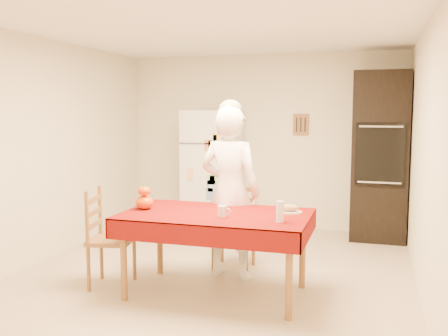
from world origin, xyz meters
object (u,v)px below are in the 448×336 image
at_px(dining_table, 216,221).
at_px(refrigerator, 213,170).
at_px(oven_cabinet, 380,156).
at_px(seated_woman, 230,192).
at_px(coffee_mug, 222,211).
at_px(wine_glass, 280,212).
at_px(pumpkin_lower, 144,202).
at_px(bread_plate, 289,212).
at_px(chair_far, 235,221).
at_px(chair_left, 105,234).

bearing_deg(dining_table, refrigerator, 108.72).
distance_m(oven_cabinet, seated_woman, 2.50).
distance_m(coffee_mug, wine_glass, 0.53).
bearing_deg(dining_table, coffee_mug, -55.49).
relative_size(coffee_mug, pumpkin_lower, 0.58).
bearing_deg(bread_plate, chair_far, 136.43).
bearing_deg(wine_glass, chair_far, 123.08).
distance_m(oven_cabinet, dining_table, 2.95).
height_order(coffee_mug, bread_plate, coffee_mug).
height_order(chair_left, seated_woman, seated_woman).
xyz_separation_m(chair_far, pumpkin_lower, (-0.66, -0.87, 0.32)).
bearing_deg(refrigerator, coffee_mug, -70.29).
relative_size(chair_far, seated_woman, 0.55).
bearing_deg(oven_cabinet, dining_table, -119.44).
xyz_separation_m(refrigerator, chair_far, (0.79, -1.65, -0.34)).
height_order(chair_left, pumpkin_lower, chair_left).
bearing_deg(chair_far, seated_woman, -84.31).
xyz_separation_m(refrigerator, pumpkin_lower, (0.14, -2.51, -0.02)).
bearing_deg(dining_table, chair_far, 93.57).
relative_size(dining_table, wine_glass, 9.66).
height_order(refrigerator, seated_woman, seated_woman).
bearing_deg(coffee_mug, dining_table, 124.51).
bearing_deg(bread_plate, chair_left, -170.79).
height_order(chair_far, coffee_mug, chair_far).
bearing_deg(chair_far, bread_plate, -44.32).
relative_size(chair_left, seated_woman, 0.55).
xyz_separation_m(oven_cabinet, bread_plate, (-0.80, -2.35, -0.33)).
height_order(coffee_mug, wine_glass, wine_glass).
xyz_separation_m(coffee_mug, bread_plate, (0.54, 0.34, -0.04)).
relative_size(oven_cabinet, wine_glass, 12.50).
height_order(chair_far, bread_plate, chair_far).
bearing_deg(wine_glass, seated_woman, 132.23).
distance_m(oven_cabinet, pumpkin_lower, 3.35).
relative_size(dining_table, chair_left, 1.79).
height_order(oven_cabinet, pumpkin_lower, oven_cabinet).
bearing_deg(wine_glass, refrigerator, 118.69).
bearing_deg(pumpkin_lower, refrigerator, 93.11).
bearing_deg(pumpkin_lower, oven_cabinet, 50.08).
bearing_deg(chair_far, wine_glass, -57.67).
xyz_separation_m(seated_woman, coffee_mug, (0.12, -0.66, -0.06)).
bearing_deg(coffee_mug, chair_far, 98.78).
distance_m(refrigerator, coffee_mug, 2.81).
bearing_deg(dining_table, seated_woman, 91.69).
distance_m(chair_left, pumpkin_lower, 0.51).
xyz_separation_m(dining_table, chair_left, (-1.10, -0.09, -0.18)).
relative_size(chair_left, bread_plate, 3.96).
bearing_deg(chair_far, coffee_mug, -81.97).
height_order(chair_far, chair_left, same).
xyz_separation_m(refrigerator, wine_glass, (1.47, -2.69, -0.00)).
height_order(pumpkin_lower, wine_glass, wine_glass).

